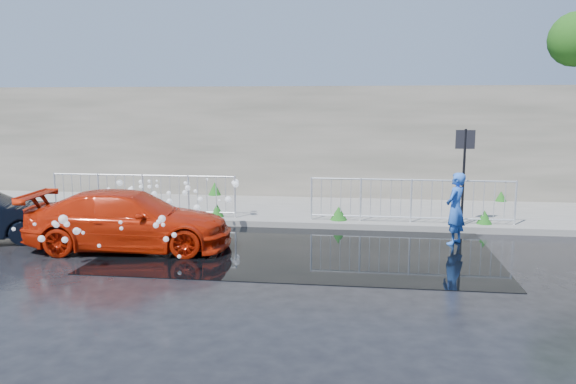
% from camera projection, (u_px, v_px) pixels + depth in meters
% --- Properties ---
extents(ground, '(90.00, 90.00, 0.00)m').
position_uv_depth(ground, '(271.00, 259.00, 11.23)').
color(ground, black).
rests_on(ground, ground).
extents(pavement, '(30.00, 4.00, 0.15)m').
position_uv_depth(pavement, '(299.00, 210.00, 16.11)').
color(pavement, slate).
rests_on(pavement, ground).
extents(curb, '(30.00, 0.25, 0.16)m').
position_uv_depth(curb, '(290.00, 224.00, 14.15)').
color(curb, slate).
rests_on(curb, ground).
extents(retaining_wall, '(30.00, 0.60, 3.50)m').
position_uv_depth(retaining_wall, '(307.00, 142.00, 17.99)').
color(retaining_wall, '#545146').
rests_on(retaining_wall, pavement).
extents(puddle, '(8.00, 5.00, 0.01)m').
position_uv_depth(puddle, '(301.00, 248.00, 12.14)').
color(puddle, black).
rests_on(puddle, ground).
extents(sign_post, '(0.45, 0.06, 2.50)m').
position_uv_depth(sign_post, '(464.00, 161.00, 13.45)').
color(sign_post, black).
rests_on(sign_post, ground).
extents(railing_left, '(5.05, 0.05, 1.10)m').
position_uv_depth(railing_left, '(143.00, 193.00, 14.92)').
color(railing_left, silver).
rests_on(railing_left, pavement).
extents(railing_right, '(5.05, 0.05, 1.10)m').
position_uv_depth(railing_right, '(411.00, 199.00, 14.00)').
color(railing_right, silver).
rests_on(railing_right, pavement).
extents(weeds, '(12.17, 3.93, 0.42)m').
position_uv_depth(weeds, '(287.00, 204.00, 15.71)').
color(weeds, '#184F15').
rests_on(weeds, pavement).
extents(water_spray, '(3.44, 5.57, 1.02)m').
position_uv_depth(water_spray, '(155.00, 203.00, 13.20)').
color(water_spray, white).
rests_on(water_spray, ground).
extents(red_car, '(4.45, 2.12, 1.25)m').
position_uv_depth(red_car, '(130.00, 220.00, 11.97)').
color(red_car, '#B51F07').
rests_on(red_car, ground).
extents(person, '(0.63, 0.70, 1.60)m').
position_uv_depth(person, '(455.00, 209.00, 12.36)').
color(person, blue).
rests_on(person, ground).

